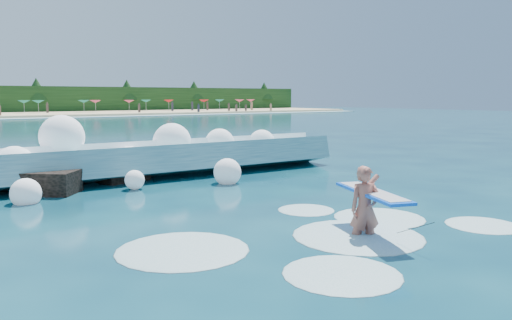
# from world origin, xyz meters

# --- Properties ---
(ground) EXTENTS (200.00, 200.00, 0.00)m
(ground) POSITION_xyz_m (0.00, 0.00, 0.00)
(ground) COLOR #082E42
(ground) RESTS_ON ground
(breaking_wave) EXTENTS (20.05, 3.05, 1.73)m
(breaking_wave) POSITION_xyz_m (-1.44, 8.03, 0.60)
(breaking_wave) COLOR teal
(breaking_wave) RESTS_ON ground
(rock_cluster) EXTENTS (7.84, 3.05, 1.21)m
(rock_cluster) POSITION_xyz_m (-3.81, 7.21, 0.38)
(rock_cluster) COLOR black
(rock_cluster) RESTS_ON ground
(surfer_with_board) EXTENTS (1.46, 3.04, 1.92)m
(surfer_with_board) POSITION_xyz_m (1.17, -2.79, 0.71)
(surfer_with_board) COLOR #A45B4C
(surfer_with_board) RESTS_ON ground
(wave_spray) EXTENTS (15.76, 5.04, 2.60)m
(wave_spray) POSITION_xyz_m (-1.87, 7.94, 1.18)
(wave_spray) COLOR white
(wave_spray) RESTS_ON ground
(surf_foam) EXTENTS (9.15, 6.03, 0.15)m
(surf_foam) POSITION_xyz_m (0.37, -2.31, 0.00)
(surf_foam) COLOR silver
(surf_foam) RESTS_ON ground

